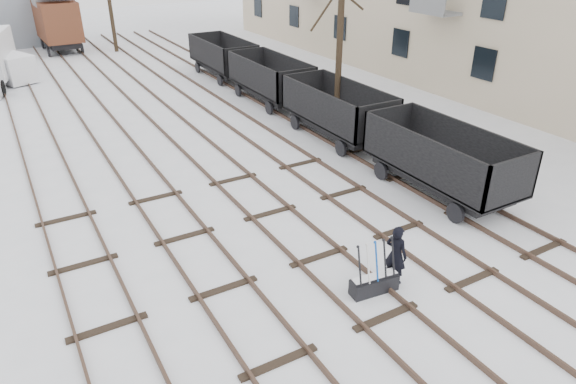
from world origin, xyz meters
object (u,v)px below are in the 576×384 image
Objects in this scene: worker at (396,255)px; freight_wagon_a at (440,169)px; box_van_wagon at (57,18)px; ground_frame at (374,283)px; panel_van at (8,67)px.

freight_wagon_a is at bearing -74.03° from worker.
box_van_wagon is (-7.83, 33.18, 1.54)m from freight_wagon_a.
freight_wagon_a is (4.87, 3.34, 0.07)m from worker.
ground_frame is 0.26× the size of box_van_wagon.
ground_frame is 6.62m from freight_wagon_a.
freight_wagon_a is 1.05× the size of box_van_wagon.
worker is at bearing -145.57° from freight_wagon_a.
panel_van is (-7.24, 28.26, 0.05)m from worker.
box_van_wagon is (-2.21, 36.61, 2.18)m from ground_frame.
panel_van reaches higher than ground_frame.
worker is (0.75, 0.10, 0.57)m from ground_frame.
ground_frame is 36.74m from box_van_wagon.
box_van_wagon reaches higher than worker.
worker is 0.30× the size of box_van_wagon.
freight_wagon_a is at bearing 37.39° from ground_frame.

